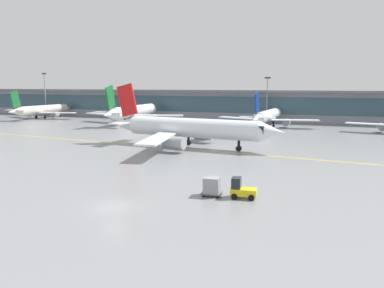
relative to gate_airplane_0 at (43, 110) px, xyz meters
The scene contains 11 objects.
ground_plane 104.58m from the gate_airplane_0, 46.23° to the right, with size 400.00×400.00×0.00m, color gray.
taxiway_centreline_stripe 80.20m from the gate_airplane_0, 32.10° to the right, with size 110.00×0.36×0.01m, color yellow.
terminal_concourse 74.38m from the gate_airplane_0, 13.41° to the left, with size 228.47×11.00×9.60m.
gate_airplane_0 is the anchor object (origin of this frame).
gate_airplane_1 36.61m from the gate_airplane_0, ahead, with size 31.52×33.83×11.22m.
gate_airplane_2 75.37m from the gate_airplane_0, ahead, with size 27.31×29.44×9.75m.
taxiing_regional_jet 78.70m from the gate_airplane_0, 31.00° to the right, with size 35.05×32.38×11.61m.
baggage_tug 107.77m from the gate_airplane_0, 39.58° to the right, with size 2.71×1.82×2.10m.
cargo_dolly_lead 105.61m from the gate_airplane_0, 40.74° to the right, with size 2.23×1.78×1.94m.
apron_light_mast_0 12.03m from the gate_airplane_0, 125.12° to the left, with size 1.80×0.36×15.36m.
apron_light_mast_1 74.18m from the gate_airplane_0, ahead, with size 1.80×0.36×13.50m.
Camera 1 is at (18.74, -30.61, 11.44)m, focal length 36.22 mm.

